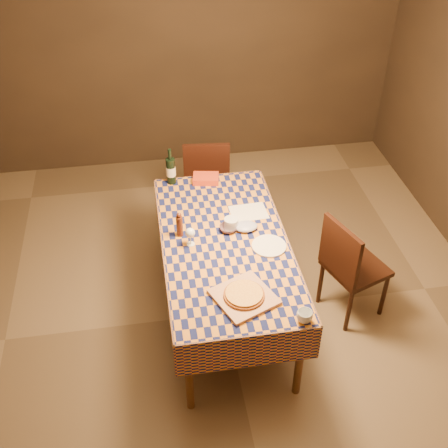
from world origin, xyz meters
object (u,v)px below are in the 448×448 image
object	(u,v)px
dining_table	(225,250)
pizza	(244,294)
white_plate	(269,246)
bowl	(228,228)
chair_right	(349,264)
chair_far	(207,176)
cutting_board	(244,297)
wine_bottle	(171,170)

from	to	relation	value
dining_table	pizza	world-z (taller)	pizza
pizza	white_plate	bearing A→B (deg)	59.96
bowl	chair_right	distance (m)	0.98
bowl	chair_far	xyz separation A→B (m)	(-0.01, 1.15, -0.27)
cutting_board	chair_right	bearing A→B (deg)	26.54
white_plate	dining_table	bearing A→B (deg)	160.88
dining_table	wine_bottle	size ratio (longest dim) A/B	5.67
dining_table	bowl	size ratio (longest dim) A/B	13.67
white_plate	chair_right	bearing A→B (deg)	-2.13
pizza	chair_right	world-z (taller)	chair_right
white_plate	wine_bottle	bearing A→B (deg)	123.30
wine_bottle	chair_right	size ratio (longest dim) A/B	0.35
bowl	cutting_board	bearing A→B (deg)	-91.41
wine_bottle	bowl	bearing A→B (deg)	-63.04
bowl	wine_bottle	size ratio (longest dim) A/B	0.41
white_plate	chair_far	xyz separation A→B (m)	(-0.28, 1.39, -0.25)
white_plate	chair_far	distance (m)	1.44
wine_bottle	white_plate	bearing A→B (deg)	-56.70
dining_table	wine_bottle	bearing A→B (deg)	110.66
pizza	wine_bottle	bearing A→B (deg)	103.66
wine_bottle	white_plate	size ratio (longest dim) A/B	1.28
dining_table	pizza	xyz separation A→B (m)	(0.03, -0.59, 0.11)
chair_far	chair_right	distance (m)	1.68
bowl	pizza	bearing A→B (deg)	-91.41
pizza	chair_right	xyz separation A→B (m)	(0.92, 0.46, -0.28)
pizza	chair_far	size ratio (longest dim) A/B	0.36
bowl	white_plate	distance (m)	0.35
bowl	wine_bottle	bearing A→B (deg)	116.96
pizza	wine_bottle	size ratio (longest dim) A/B	1.04
dining_table	chair_right	bearing A→B (deg)	-7.85
pizza	bowl	size ratio (longest dim) A/B	2.51
dining_table	wine_bottle	distance (m)	0.93
bowl	wine_bottle	world-z (taller)	wine_bottle
pizza	dining_table	bearing A→B (deg)	92.83
cutting_board	bowl	distance (m)	0.72
cutting_board	white_plate	size ratio (longest dim) A/B	1.42
dining_table	chair_far	size ratio (longest dim) A/B	1.98
pizza	chair_far	xyz separation A→B (m)	(0.00, 1.87, -0.28)
chair_right	white_plate	bearing A→B (deg)	177.87
chair_far	chair_right	world-z (taller)	same
cutting_board	wine_bottle	distance (m)	1.49
wine_bottle	dining_table	bearing A→B (deg)	-69.34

